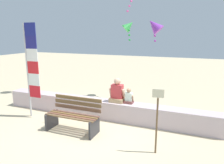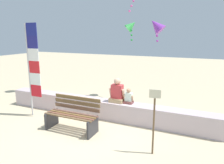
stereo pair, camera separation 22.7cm
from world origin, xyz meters
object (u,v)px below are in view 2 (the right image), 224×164
object	(u,v)px
flag_banner	(32,64)
person_child	(129,98)
kite_purple	(156,26)
person_adult	(117,93)
sign_post	(154,117)
park_bench	(73,116)
kite_green	(131,26)

from	to	relation	value
flag_banner	person_child	bearing A→B (deg)	15.67
kite_purple	person_adult	bearing A→B (deg)	-106.58
person_child	sign_post	size ratio (longest dim) A/B	0.31
person_adult	kite_purple	xyz separation A→B (m)	(0.61, 2.06, 1.99)
person_adult	person_child	distance (m)	0.38
park_bench	flag_banner	world-z (taller)	flag_banner
park_bench	flag_banner	bearing A→B (deg)	167.29
flag_banner	sign_post	xyz separation A→B (m)	(3.91, -0.66, -0.80)
person_adult	sign_post	size ratio (longest dim) A/B	0.51
park_bench	sign_post	world-z (taller)	sign_post
kite_purple	sign_post	distance (m)	4.12
kite_purple	sign_post	world-z (taller)	kite_purple
person_child	park_bench	bearing A→B (deg)	-134.87
person_adult	flag_banner	distance (m)	2.71
park_bench	sign_post	bearing A→B (deg)	-7.34
kite_purple	park_bench	bearing A→B (deg)	-113.70
sign_post	kite_green	bearing A→B (deg)	115.93
person_child	flag_banner	distance (m)	3.07
park_bench	sign_post	xyz separation A→B (m)	(2.25, -0.29, 0.44)
park_bench	person_adult	bearing A→B (deg)	55.47
person_adult	kite_green	bearing A→B (deg)	100.59
kite_green	sign_post	distance (m)	4.82
flag_banner	sign_post	distance (m)	4.05
flag_banner	kite_green	size ratio (longest dim) A/B	3.36
person_adult	person_child	size ratio (longest dim) A/B	1.63
park_bench	person_child	bearing A→B (deg)	45.13
person_child	kite_green	size ratio (longest dim) A/B	0.53
person_adult	kite_purple	world-z (taller)	kite_purple
kite_green	person_child	bearing A→B (deg)	-71.64
park_bench	person_adult	xyz separation A→B (m)	(0.80, 1.17, 0.44)
kite_green	person_adult	bearing A→B (deg)	-79.41
kite_green	sign_post	bearing A→B (deg)	-64.07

